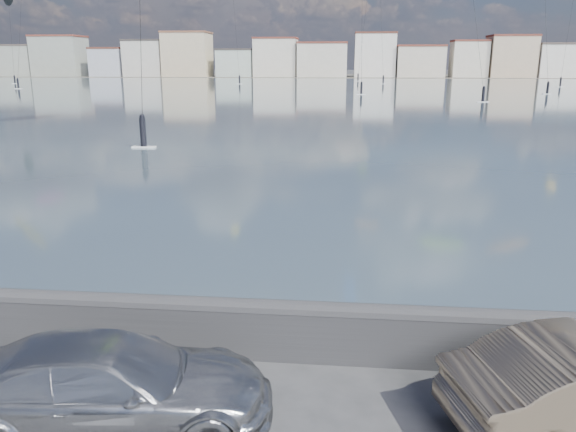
# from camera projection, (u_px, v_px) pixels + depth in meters

# --- Properties ---
(bay_water) EXTENTS (500.00, 177.00, 0.00)m
(bay_water) POSITION_uv_depth(u_px,v_px,m) (334.00, 92.00, 95.00)
(bay_water) COLOR #364252
(bay_water) RESTS_ON ground
(far_shore_strip) EXTENTS (500.00, 60.00, 0.00)m
(far_shore_strip) POSITION_uv_depth(u_px,v_px,m) (341.00, 76.00, 199.06)
(far_shore_strip) COLOR #4C473D
(far_shore_strip) RESTS_ON ground
(seawall) EXTENTS (400.00, 0.36, 1.08)m
(seawall) POSITION_uv_depth(u_px,v_px,m) (223.00, 325.00, 9.69)
(seawall) COLOR #28282B
(seawall) RESTS_ON ground
(far_buildings) EXTENTS (240.79, 13.26, 14.60)m
(far_buildings) POSITION_uv_depth(u_px,v_px,m) (345.00, 58.00, 183.90)
(far_buildings) COLOR gray
(far_buildings) RESTS_ON ground
(car_silver) EXTENTS (4.75, 2.53, 1.31)m
(car_silver) POSITION_uv_depth(u_px,v_px,m) (110.00, 385.00, 7.74)
(car_silver) COLOR #A5A6AB
(car_silver) RESTS_ON ground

